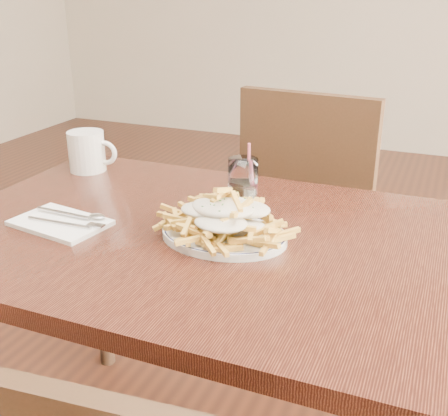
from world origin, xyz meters
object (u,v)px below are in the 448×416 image
at_px(table, 207,264).
at_px(chair_far, 314,209).
at_px(loaded_fries, 224,213).
at_px(water_glass, 243,185).
at_px(fries_plate, 224,235).
at_px(coffee_mug, 88,151).

height_order(table, chair_far, chair_far).
bearing_deg(loaded_fries, water_glass, 99.42).
xyz_separation_m(fries_plate, coffee_mug, (-0.53, 0.28, 0.05)).
bearing_deg(water_glass, coffee_mug, 170.80).
distance_m(chair_far, fries_plate, 0.78).
height_order(loaded_fries, water_glass, water_glass).
distance_m(fries_plate, water_glass, 0.20).
bearing_deg(chair_far, fries_plate, -91.50).
height_order(table, fries_plate, fries_plate).
height_order(chair_far, coffee_mug, chair_far).
height_order(chair_far, fries_plate, chair_far).
distance_m(table, chair_far, 0.74).
bearing_deg(loaded_fries, coffee_mug, 152.50).
bearing_deg(coffee_mug, loaded_fries, -27.50).
xyz_separation_m(loaded_fries, water_glass, (-0.03, 0.20, -0.01)).
xyz_separation_m(fries_plate, loaded_fries, (0.00, -0.00, 0.05)).
xyz_separation_m(table, loaded_fries, (0.05, -0.02, 0.14)).
relative_size(loaded_fries, coffee_mug, 1.88).
relative_size(loaded_fries, water_glass, 1.72).
height_order(fries_plate, coffee_mug, coffee_mug).
xyz_separation_m(table, water_glass, (0.02, 0.18, 0.13)).
distance_m(water_glass, coffee_mug, 0.51).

